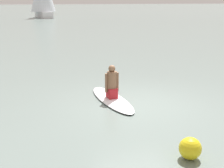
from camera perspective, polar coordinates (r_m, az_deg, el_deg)
ground_plane at (r=9.61m, az=4.74°, el=-3.67°), size 400.00×400.00×0.00m
surfboard at (r=9.88m, az=-0.03°, el=-2.79°), size 3.02×1.06×0.09m
person_paddler at (r=9.73m, az=-0.03°, el=0.15°), size 0.37×0.46×1.05m
buoy_marker at (r=6.54m, az=14.12°, el=-11.36°), size 0.46×0.46×0.46m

